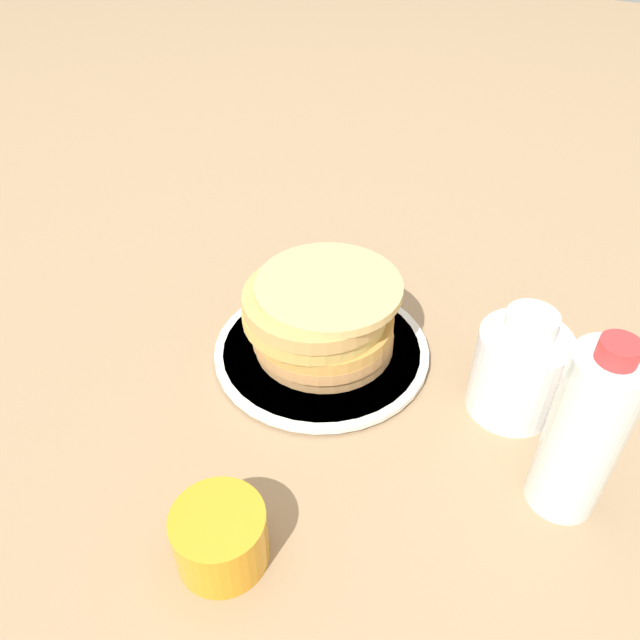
{
  "coord_description": "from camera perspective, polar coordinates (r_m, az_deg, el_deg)",
  "views": [
    {
      "loc": [
        -0.24,
        0.48,
        0.52
      ],
      "look_at": [
        0.0,
        -0.02,
        0.05
      ],
      "focal_mm": 35.0,
      "sensor_mm": 36.0,
      "label": 1
    }
  ],
  "objects": [
    {
      "name": "water_bottle_near",
      "position": [
        0.6,
        23.02,
        -9.49
      ],
      "size": [
        0.07,
        0.07,
        0.2
      ],
      "color": "silver",
      "rests_on": "ground_plane"
    },
    {
      "name": "cream_jug",
      "position": [
        0.69,
        17.67,
        -4.29
      ],
      "size": [
        0.1,
        0.1,
        0.13
      ],
      "color": "white",
      "rests_on": "ground_plane"
    },
    {
      "name": "pancake_stack",
      "position": [
        0.72,
        0.12,
        0.31
      ],
      "size": [
        0.18,
        0.18,
        0.09
      ],
      "color": "tan",
      "rests_on": "plate"
    },
    {
      "name": "ground_plane",
      "position": [
        0.74,
        -0.59,
        -4.22
      ],
      "size": [
        4.0,
        4.0,
        0.0
      ],
      "primitive_type": "plane",
      "color": "#9E7F5B"
    },
    {
      "name": "plate",
      "position": [
        0.75,
        -0.0,
        -2.74
      ],
      "size": [
        0.26,
        0.26,
        0.01
      ],
      "color": "silver",
      "rests_on": "ground_plane"
    },
    {
      "name": "juice_glass",
      "position": [
        0.57,
        -9.1,
        -19.0
      ],
      "size": [
        0.08,
        0.08,
        0.06
      ],
      "color": "orange",
      "rests_on": "ground_plane"
    }
  ]
}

